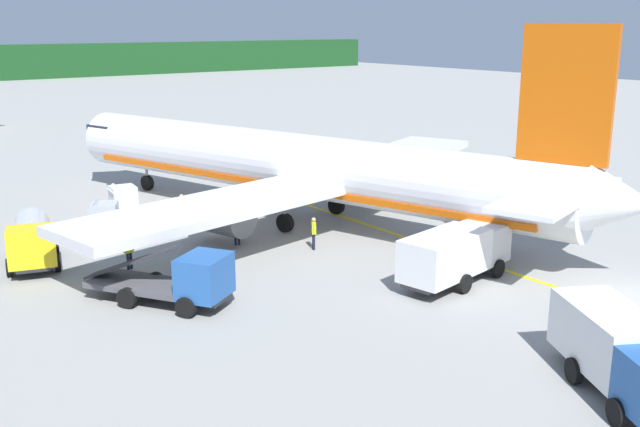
% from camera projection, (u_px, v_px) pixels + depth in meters
% --- Properties ---
extents(ground, '(240.00, 320.00, 0.20)m').
position_uv_depth(ground, '(175.00, 153.00, 70.01)').
color(ground, '#999993').
extents(airliner_foreground, '(34.12, 40.83, 11.90)m').
position_uv_depth(airliner_foreground, '(300.00, 167.00, 44.76)').
color(airliner_foreground, white).
rests_on(airliner_foreground, ground).
extents(service_truck_fuel, '(4.92, 6.49, 2.64)m').
position_uv_depth(service_truck_fuel, '(621.00, 351.00, 23.93)').
color(service_truck_fuel, '#2659A5').
rests_on(service_truck_fuel, ground).
extents(service_truck_baggage, '(3.38, 5.64, 2.40)m').
position_uv_depth(service_truck_baggage, '(32.00, 239.00, 36.68)').
color(service_truck_baggage, yellow).
rests_on(service_truck_baggage, ground).
extents(service_truck_catering, '(6.77, 3.31, 2.54)m').
position_uv_depth(service_truck_catering, '(456.00, 253.00, 34.29)').
color(service_truck_catering, silver).
rests_on(service_truck_catering, ground).
extents(service_truck_pushback, '(5.29, 6.67, 2.71)m').
position_uv_depth(service_truck_pushback, '(181.00, 280.00, 31.53)').
color(service_truck_pushback, '#2659A5').
rests_on(service_truck_pushback, ground).
extents(cargo_container_near, '(1.94, 1.94, 2.10)m').
position_uv_depth(cargo_container_near, '(123.00, 201.00, 46.17)').
color(cargo_container_near, '#333338').
rests_on(cargo_container_near, ground).
extents(cargo_container_mid, '(1.84, 1.84, 1.90)m').
position_uv_depth(cargo_container_mid, '(476.00, 234.00, 39.32)').
color(cargo_container_mid, '#333338').
rests_on(cargo_container_mid, ground).
extents(cargo_container_far, '(2.28, 2.28, 1.95)m').
position_uv_depth(cargo_container_far, '(104.00, 218.00, 42.46)').
color(cargo_container_far, '#333338').
rests_on(cargo_container_far, ground).
extents(crew_marshaller, '(0.62, 0.32, 1.74)m').
position_uv_depth(crew_marshaller, '(129.00, 249.00, 36.29)').
color(crew_marshaller, '#191E33').
rests_on(crew_marshaller, ground).
extents(crew_loader_left, '(0.42, 0.56, 1.79)m').
position_uv_depth(crew_loader_left, '(314.00, 230.00, 39.45)').
color(crew_loader_left, '#191E33').
rests_on(crew_loader_left, ground).
extents(crew_loader_right, '(0.56, 0.42, 1.72)m').
position_uv_depth(crew_loader_right, '(237.00, 227.00, 40.28)').
color(crew_loader_right, '#191E33').
rests_on(crew_loader_right, ground).
extents(crew_supervisor, '(0.49, 0.47, 1.77)m').
position_uv_depth(crew_supervisor, '(182.00, 206.00, 44.87)').
color(crew_supervisor, '#191E33').
rests_on(crew_supervisor, ground).
extents(apron_guide_line, '(0.30, 60.00, 0.01)m').
position_uv_depth(apron_guide_line, '(379.00, 229.00, 43.68)').
color(apron_guide_line, yellow).
rests_on(apron_guide_line, ground).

